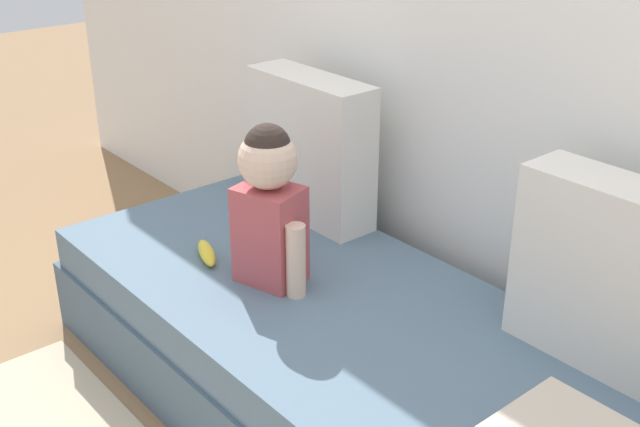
{
  "coord_description": "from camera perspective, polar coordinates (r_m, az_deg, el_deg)",
  "views": [
    {
      "loc": [
        1.34,
        -1.26,
        1.53
      ],
      "look_at": [
        -0.15,
        0.0,
        0.63
      ],
      "focal_mm": 44.51,
      "sensor_mm": 36.0,
      "label": 1
    }
  ],
  "objects": [
    {
      "name": "toddler",
      "position": [
        2.23,
        -3.69,
        0.86
      ],
      "size": [
        0.29,
        0.18,
        0.48
      ],
      "color": "#B24C51",
      "rests_on": "couch"
    },
    {
      "name": "back_wall",
      "position": [
        2.3,
        13.53,
        13.65
      ],
      "size": [
        5.33,
        0.1,
        2.22
      ],
      "primitive_type": "cube",
      "color": "white",
      "rests_on": "ground"
    },
    {
      "name": "couch",
      "position": [
        2.28,
        2.53,
        -11.34
      ],
      "size": [
        2.13,
        0.85,
        0.38
      ],
      "color": "#495F70",
      "rests_on": "ground"
    },
    {
      "name": "throw_pillow_left",
      "position": [
        2.66,
        -0.69,
        4.77
      ],
      "size": [
        0.49,
        0.16,
        0.49
      ],
      "primitive_type": "cube",
      "color": "silver",
      "rests_on": "couch"
    },
    {
      "name": "banana",
      "position": [
        2.47,
        -8.15,
        -2.82
      ],
      "size": [
        0.17,
        0.1,
        0.04
      ],
      "primitive_type": "ellipsoid",
      "rotation": [
        0.0,
        0.0,
        -0.38
      ],
      "color": "yellow",
      "rests_on": "couch"
    },
    {
      "name": "throw_pillow_right",
      "position": [
        1.98,
        21.5,
        -4.76
      ],
      "size": [
        0.57,
        0.16,
        0.47
      ],
      "primitive_type": "cube",
      "color": "silver",
      "rests_on": "couch"
    },
    {
      "name": "ground_plane",
      "position": [
        2.4,
        2.44,
        -14.92
      ],
      "size": [
        12.0,
        12.0,
        0.0
      ],
      "primitive_type": "plane",
      "color": "#93704C"
    }
  ]
}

